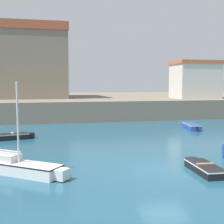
# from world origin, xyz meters

# --- Properties ---
(ground_plane) EXTENTS (200.00, 200.00, 0.00)m
(ground_plane) POSITION_xyz_m (0.00, 0.00, 0.00)
(ground_plane) COLOR #235670
(quay_seawall) EXTENTS (120.00, 40.00, 2.53)m
(quay_seawall) POSITION_xyz_m (0.00, 41.47, 1.27)
(quay_seawall) COLOR gray
(quay_seawall) RESTS_ON ground
(dinghy_black_0) EXTENTS (1.31, 3.50, 0.51)m
(dinghy_black_0) POSITION_xyz_m (1.94, -0.78, 0.24)
(dinghy_black_0) COLOR black
(dinghy_black_0) RESTS_ON ground
(dinghy_blue_1) EXTENTS (1.58, 3.88, 0.64)m
(dinghy_blue_1) POSITION_xyz_m (8.69, 13.93, 0.31)
(dinghy_blue_1) COLOR #284C9E
(dinghy_blue_1) RESTS_ON ground
(sailboat_white_3) EXTENTS (5.49, 4.54, 4.83)m
(sailboat_white_3) POSITION_xyz_m (-7.96, 1.29, 0.40)
(sailboat_white_3) COLOR white
(sailboat_white_3) RESTS_ON ground
(dinghy_black_4) EXTENTS (3.25, 1.71, 0.58)m
(dinghy_black_4) POSITION_xyz_m (-8.80, 11.74, 0.27)
(dinghy_black_4) COLOR black
(dinghy_black_4) RESTS_ON ground
(church) EXTENTS (15.11, 14.35, 16.93)m
(church) POSITION_xyz_m (-8.95, 35.73, 8.44)
(church) COLOR gray
(church) RESTS_ON quay_seawall
(harbor_shed_near_wharf) EXTENTS (6.66, 4.93, 5.53)m
(harbor_shed_near_wharf) POSITION_xyz_m (16.00, 27.30, 5.32)
(harbor_shed_near_wharf) COLOR silver
(harbor_shed_near_wharf) RESTS_ON quay_seawall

